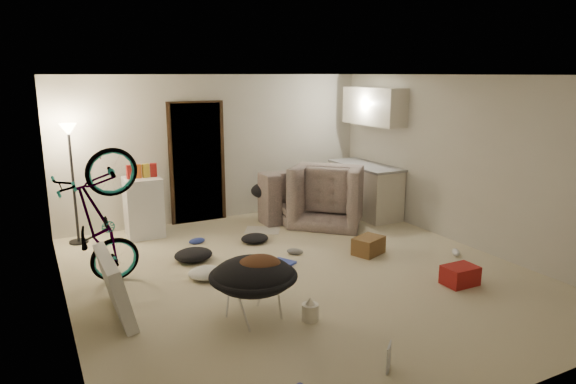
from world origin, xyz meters
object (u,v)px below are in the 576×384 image
floor_lamp (71,158)px  mini_fridge (144,207)px  sofa (313,196)px  juicer (310,311)px  kitchen_counter (365,190)px  saucer_chair (253,284)px  drink_case_b (460,275)px  drink_case_a (368,245)px  tv_box (115,286)px  bicycle (102,251)px  armchair (331,200)px

floor_lamp → mini_fridge: bearing=-5.8°
floor_lamp → sofa: bearing=-2.9°
floor_lamp → juicer: size_ratio=7.10×
juicer → kitchen_counter: bearing=46.9°
saucer_chair → drink_case_b: (2.59, -0.34, -0.27)m
drink_case_a → tv_box: bearing=164.3°
juicer → floor_lamp: bearing=116.3°
kitchen_counter → drink_case_b: (-0.86, -3.18, -0.32)m
bicycle → tv_box: bicycle is taller
armchair → mini_fridge: (-3.06, 0.67, 0.09)m
floor_lamp → mini_fridge: size_ratio=1.93×
bicycle → juicer: bicycle is taller
kitchen_counter → juicer: kitchen_counter is taller
floor_lamp → drink_case_b: (3.97, -3.83, -1.19)m
kitchen_counter → mini_fridge: (-3.85, 0.55, 0.03)m
kitchen_counter → juicer: 4.33m
floor_lamp → mini_fridge: (0.98, -0.10, -0.84)m
drink_case_a → drink_case_b: size_ratio=1.08×
armchair → juicer: bearing=98.8°
saucer_chair → drink_case_b: saucer_chair is taller
tv_box → sofa: bearing=32.9°
mini_fridge → tv_box: (-0.88, -2.68, -0.13)m
armchair → bicycle: bicycle is taller
tv_box → juicer: (1.78, -1.03, -0.24)m
tv_box → drink_case_b: size_ratio=2.56×
tv_box → juicer: bearing=-30.5°
bicycle → juicer: 2.62m
floor_lamp → kitchen_counter: 4.95m
floor_lamp → tv_box: floor_lamp is taller
sofa → drink_case_b: (-0.04, -3.63, -0.21)m
sofa → juicer: bearing=59.7°
kitchen_counter → saucer_chair: (-3.45, -2.84, -0.05)m
drink_case_a → juicer: 2.22m
mini_fridge → drink_case_a: (2.65, -2.33, -0.34)m
mini_fridge → drink_case_a: mini_fridge is taller
armchair → tv_box: armchair is taller
saucer_chair → juicer: size_ratio=3.62×
bicycle → mini_fridge: bearing=-29.3°
saucer_chair → mini_fridge: bearing=96.7°
armchair → drink_case_b: armchair is taller
sofa → armchair: bearing=93.1°
saucer_chair → tv_box: 1.46m
sofa → drink_case_a: (-0.39, -2.23, -0.20)m
mini_fridge → tv_box: bearing=-106.1°
bicycle → tv_box: 0.87m
bicycle → tv_box: size_ratio=1.67×
tv_box → drink_case_a: size_ratio=2.38×
drink_case_b → armchair: bearing=89.4°
juicer → drink_case_a: bearing=38.2°
armchair → tv_box: bearing=71.2°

